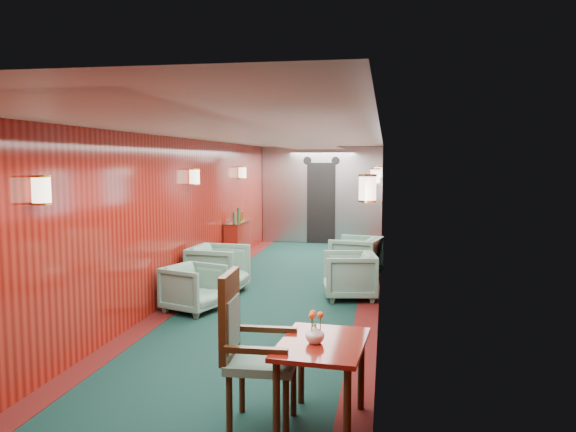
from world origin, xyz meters
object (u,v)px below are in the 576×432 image
object	(u,v)px
dining_table	(322,356)
side_chair	(248,343)
armchair_left_near	(194,288)
armchair_right_near	(349,275)
credenza	(237,242)
armchair_right_far	(356,257)
armchair_left_far	(218,269)

from	to	relation	value
dining_table	side_chair	distance (m)	0.58
armchair_left_near	armchair_right_near	distance (m)	2.32
credenza	armchair_right_near	bearing A→B (deg)	-45.92
dining_table	armchair_right_far	xyz separation A→B (m)	(-0.03, 5.62, -0.20)
armchair_left_near	armchair_right_far	size ratio (longest dim) A/B	0.87
dining_table	armchair_left_far	world-z (taller)	armchair_left_far
side_chair	armchair_left_near	xyz separation A→B (m)	(-1.53, 3.10, -0.33)
armchair_left_far	armchair_right_far	world-z (taller)	armchair_left_far
armchair_left_near	armchair_left_far	distance (m)	1.09
dining_table	armchair_left_far	xyz separation A→B (m)	(-2.08, 4.13, -0.20)
dining_table	armchair_right_near	world-z (taller)	armchair_right_near
armchair_right_far	side_chair	bearing A→B (deg)	7.73
armchair_right_near	armchair_right_far	world-z (taller)	armchair_right_far
armchair_left_far	armchair_right_near	xyz separation A→B (m)	(2.03, -0.01, -0.03)
armchair_left_near	armchair_right_near	world-z (taller)	armchair_right_near
armchair_left_near	armchair_left_far	bearing A→B (deg)	18.36
armchair_right_far	dining_table	bearing A→B (deg)	13.46
side_chair	armchair_right_near	world-z (taller)	side_chair
credenza	armchair_left_near	size ratio (longest dim) A/B	1.59
armchair_left_far	armchair_right_far	size ratio (longest dim) A/B	1.02
credenza	side_chair	bearing A→B (deg)	-74.24
dining_table	armchair_right_near	bearing A→B (deg)	95.27
armchair_right_near	side_chair	bearing A→B (deg)	-16.13
credenza	armchair_right_near	world-z (taller)	credenza
side_chair	credenza	bearing A→B (deg)	103.98
armchair_left_near	armchair_right_far	distance (m)	3.30
armchair_left_far	armchair_right_far	bearing A→B (deg)	-48.88
credenza	armchair_left_far	distance (m)	2.49
dining_table	armchair_left_near	distance (m)	3.71
credenza	armchair_left_far	xyz separation A→B (m)	(0.37, -2.47, -0.06)
armchair_left_near	armchair_right_near	size ratio (longest dim) A/B	0.92
side_chair	armchair_left_near	distance (m)	3.48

